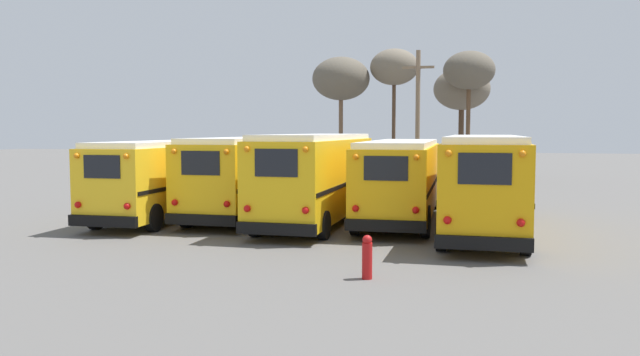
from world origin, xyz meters
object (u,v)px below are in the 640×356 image
(school_bus_2, at_px, (317,175))
(bare_tree_2, at_px, (394,68))
(school_bus_3, at_px, (402,177))
(school_bus_4, at_px, (483,180))
(fire_hydrant, at_px, (367,257))
(bare_tree_0, at_px, (341,79))
(utility_pole, at_px, (418,118))
(school_bus_0, at_px, (174,175))
(bare_tree_1, at_px, (469,71))
(bare_tree_3, at_px, (462,90))
(school_bus_1, at_px, (253,173))

(school_bus_2, xyz_separation_m, bare_tree_2, (0.24, 20.03, 5.92))
(school_bus_3, bearing_deg, school_bus_4, -32.49)
(fire_hydrant, bearing_deg, school_bus_3, 92.21)
(school_bus_4, height_order, bare_tree_0, bare_tree_0)
(school_bus_4, distance_m, utility_pole, 14.56)
(bare_tree_2, bearing_deg, school_bus_4, -74.29)
(school_bus_0, xyz_separation_m, bare_tree_0, (2.69, 19.33, 5.33))
(bare_tree_1, distance_m, bare_tree_3, 2.87)
(school_bus_2, height_order, fire_hydrant, school_bus_2)
(bare_tree_2, height_order, bare_tree_3, bare_tree_2)
(school_bus_1, relative_size, bare_tree_3, 1.28)
(school_bus_1, bearing_deg, fire_hydrant, -56.70)
(bare_tree_2, bearing_deg, school_bus_2, -90.67)
(school_bus_1, xyz_separation_m, bare_tree_2, (3.27, 18.76, 5.99))
(bare_tree_1, bearing_deg, school_bus_3, -96.08)
(school_bus_2, xyz_separation_m, fire_hydrant, (3.41, -8.53, -1.27))
(bare_tree_2, bearing_deg, school_bus_3, -81.53)
(bare_tree_1, height_order, fire_hydrant, bare_tree_1)
(school_bus_0, bearing_deg, bare_tree_0, 82.07)
(bare_tree_1, bearing_deg, bare_tree_2, -164.88)
(school_bus_1, relative_size, school_bus_2, 1.01)
(school_bus_1, height_order, utility_pole, utility_pole)
(school_bus_2, relative_size, bare_tree_3, 1.27)
(bare_tree_2, height_order, fire_hydrant, bare_tree_2)
(school_bus_2, relative_size, fire_hydrant, 9.81)
(school_bus_0, height_order, utility_pole, utility_pole)
(bare_tree_0, relative_size, bare_tree_2, 0.95)
(school_bus_1, bearing_deg, school_bus_0, -161.31)
(school_bus_2, bearing_deg, fire_hydrant, -68.23)
(school_bus_4, relative_size, fire_hydrant, 10.47)
(school_bus_0, bearing_deg, bare_tree_1, 61.99)
(school_bus_0, height_order, bare_tree_0, bare_tree_0)
(school_bus_0, distance_m, school_bus_1, 3.20)
(utility_pole, height_order, fire_hydrant, utility_pole)
(school_bus_4, bearing_deg, bare_tree_0, 114.96)
(school_bus_2, bearing_deg, school_bus_0, 177.70)
(bare_tree_3, bearing_deg, fire_hydrant, -92.17)
(school_bus_0, relative_size, school_bus_1, 1.03)
(utility_pole, relative_size, bare_tree_1, 0.90)
(bare_tree_0, relative_size, bare_tree_3, 1.06)
(school_bus_3, distance_m, utility_pole, 12.25)
(school_bus_0, relative_size, school_bus_3, 1.01)
(school_bus_4, bearing_deg, bare_tree_2, 105.71)
(school_bus_0, height_order, school_bus_1, school_bus_1)
(utility_pole, bearing_deg, bare_tree_0, 132.73)
(school_bus_0, height_order, school_bus_3, school_bus_3)
(utility_pole, distance_m, bare_tree_2, 7.99)
(school_bus_2, bearing_deg, school_bus_3, 22.35)
(school_bus_2, distance_m, utility_pole, 13.67)
(bare_tree_0, height_order, bare_tree_3, bare_tree_0)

